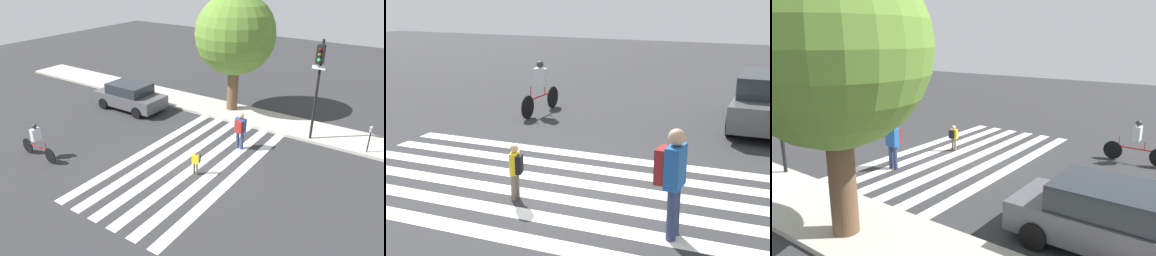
# 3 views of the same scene
# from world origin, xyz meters

# --- Properties ---
(ground_plane) EXTENTS (60.00, 60.00, 0.00)m
(ground_plane) POSITION_xyz_m (0.00, 0.00, 0.00)
(ground_plane) COLOR #2D2D30
(crosswalk_stripes) EXTENTS (4.89, 10.00, 0.01)m
(crosswalk_stripes) POSITION_xyz_m (0.00, 0.00, 0.00)
(crosswalk_stripes) COLOR white
(crosswalk_stripes) RESTS_ON ground_plane
(pedestrian_child_with_backpack) EXTENTS (0.51, 0.43, 1.79)m
(pedestrian_child_with_backpack) POSITION_xyz_m (1.20, 2.53, 1.05)
(pedestrian_child_with_backpack) COLOR navy
(pedestrian_child_with_backpack) RESTS_ON ground_plane
(pedestrian_adult_yellow_jacket) EXTENTS (0.32, 0.30, 1.08)m
(pedestrian_adult_yellow_jacket) POSITION_xyz_m (0.80, -0.48, 0.63)
(pedestrian_adult_yellow_jacket) COLOR #6B6051
(pedestrian_adult_yellow_jacket) RESTS_ON ground_plane
(cyclist_near_curb) EXTENTS (2.38, 0.41, 1.65)m
(cyclist_near_curb) POSITION_xyz_m (-5.74, -3.26, 0.87)
(cyclist_near_curb) COLOR black
(cyclist_near_curb) RESTS_ON ground_plane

